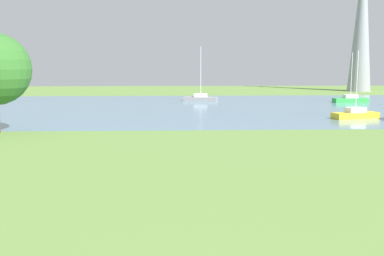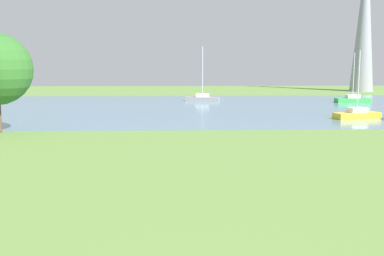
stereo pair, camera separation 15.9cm
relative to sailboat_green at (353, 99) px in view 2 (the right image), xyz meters
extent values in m
plane|color=olive|center=(-24.24, -34.21, -0.46)|extent=(160.00, 160.00, 0.00)
cube|color=slate|center=(-24.24, -6.21, -0.45)|extent=(140.00, 40.00, 0.02)
cube|color=green|center=(0.00, 0.00, -0.14)|extent=(4.90, 1.88, 0.60)
cube|color=white|center=(0.00, 0.00, 0.41)|extent=(1.88, 1.24, 0.50)
cylinder|color=silver|center=(0.00, 0.00, 3.32)|extent=(0.10, 0.10, 6.32)
cube|color=yellow|center=(-6.55, -18.60, -0.14)|extent=(5.03, 2.72, 0.60)
cube|color=white|center=(-6.55, -18.60, 0.41)|extent=(2.03, 1.54, 0.50)
cylinder|color=silver|center=(-6.55, -18.60, 3.25)|extent=(0.10, 0.10, 6.19)
cube|color=gray|center=(-20.93, 2.87, -0.14)|extent=(5.01, 2.53, 0.60)
cube|color=white|center=(-20.93, 2.87, 0.41)|extent=(2.00, 1.47, 0.50)
cylinder|color=silver|center=(-20.93, 2.87, 3.76)|extent=(0.10, 0.10, 7.21)
cone|color=gray|center=(11.02, 24.87, 13.65)|extent=(4.40, 4.40, 28.23)
camera|label=1|loc=(-24.98, -65.20, 5.26)|focal=44.15mm
camera|label=2|loc=(-24.82, -65.20, 5.26)|focal=44.15mm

